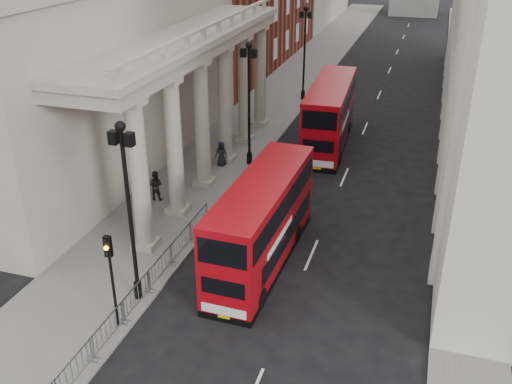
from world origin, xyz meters
TOP-DOWN VIEW (x-y plane):
  - ground at (0.00, 0.00)m, footprint 260.00×260.00m
  - sidewalk_west at (-3.00, 30.00)m, footprint 6.00×140.00m
  - sidewalk_east at (13.50, 30.00)m, footprint 3.00×140.00m
  - kerb at (-0.05, 30.00)m, footprint 0.20×140.00m
  - portico_building at (-10.50, 18.00)m, footprint 9.00×28.00m
  - lamp_post_south at (-0.60, 4.00)m, footprint 1.05×0.44m
  - lamp_post_mid at (-0.60, 20.00)m, footprint 1.05×0.44m
  - lamp_post_north at (-0.60, 36.00)m, footprint 1.05×0.44m
  - traffic_light at (-0.50, 1.98)m, footprint 0.28×0.33m
  - crowd_barriers at (-0.35, 2.23)m, footprint 0.50×18.75m
  - bus_near at (3.76, 8.67)m, footprint 2.73×10.24m
  - bus_far at (3.82, 25.53)m, footprint 3.22×10.99m
  - pedestrian_a at (-4.25, 11.57)m, footprint 0.65×0.44m
  - pedestrian_b at (-4.26, 13.13)m, footprint 0.95×0.77m
  - pedestrian_c at (-2.33, 19.16)m, footprint 0.84×0.56m

SIDE VIEW (x-z plane):
  - ground at x=0.00m, z-range 0.00..0.00m
  - sidewalk_west at x=-3.00m, z-range 0.00..0.12m
  - sidewalk_east at x=13.50m, z-range 0.00..0.12m
  - kerb at x=-0.05m, z-range 0.00..0.14m
  - crowd_barriers at x=-0.35m, z-range 0.12..1.22m
  - pedestrian_c at x=-2.33m, z-range 0.12..1.82m
  - pedestrian_a at x=-4.25m, z-range 0.12..1.86m
  - pedestrian_b at x=-4.26m, z-range 0.12..1.95m
  - bus_near at x=3.76m, z-range 0.10..4.50m
  - bus_far at x=3.82m, z-range 0.11..4.79m
  - traffic_light at x=-0.50m, z-range 0.96..5.26m
  - lamp_post_south at x=-0.60m, z-range 0.75..9.07m
  - lamp_post_mid at x=-0.60m, z-range 0.75..9.07m
  - lamp_post_north at x=-0.60m, z-range 0.75..9.07m
  - portico_building at x=-10.50m, z-range 0.00..12.00m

